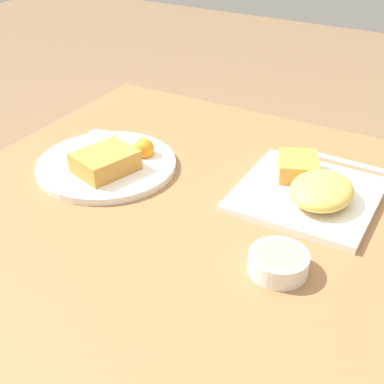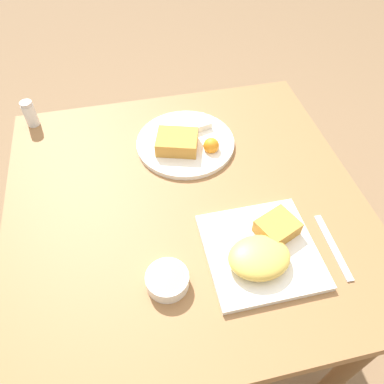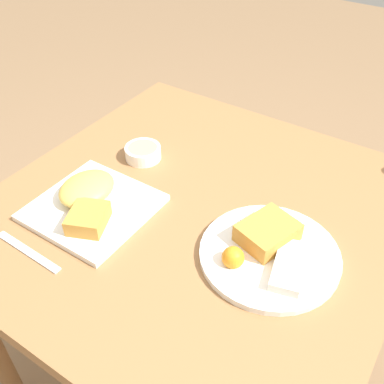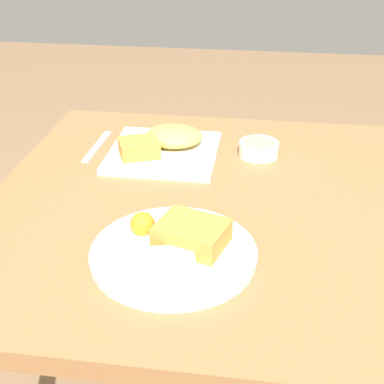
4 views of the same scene
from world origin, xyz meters
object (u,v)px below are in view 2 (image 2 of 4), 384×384
plate_oval_far (185,141)px  salt_shaker (30,115)px  plate_square_near (262,250)px  sauce_ramekin (167,280)px  butter_knife (333,246)px

plate_oval_far → salt_shaker: 0.47m
plate_square_near → sauce_ramekin: size_ratio=2.69×
plate_square_near → butter_knife: (0.17, -0.02, -0.02)m
salt_shaker → sauce_ramekin: bearing=-63.5°
plate_square_near → plate_oval_far: plate_square_near is taller
salt_shaker → plate_square_near: bearing=-48.3°
salt_shaker → butter_knife: salt_shaker is taller
salt_shaker → butter_knife: size_ratio=0.45×
butter_knife → plate_square_near: bearing=86.3°
plate_oval_far → sauce_ramekin: plate_oval_far is taller
plate_square_near → butter_knife: plate_square_near is taller
plate_oval_far → salt_shaker: salt_shaker is taller
plate_square_near → plate_oval_far: (-0.09, 0.39, -0.01)m
plate_square_near → sauce_ramekin: bearing=-173.8°
plate_oval_far → butter_knife: (0.26, -0.41, -0.01)m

